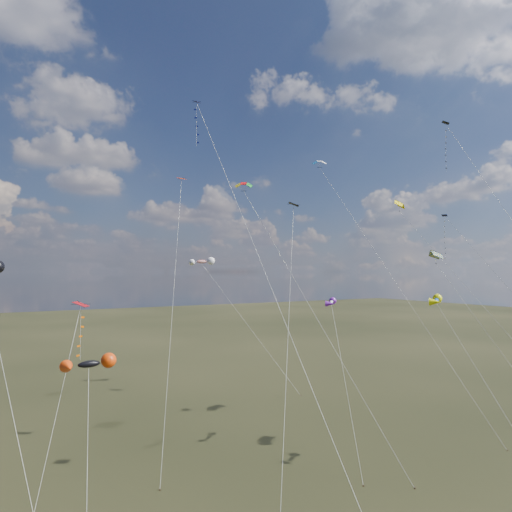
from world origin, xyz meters
TOP-DOWN VIEW (x-y plane):
  - diamond_black_high at (25.36, 13.29)m, footprint 3.03×21.93m
  - diamond_navy_tall at (-5.40, 18.45)m, footprint 2.71×31.15m
  - diamond_black_mid at (-1.98, 8.91)m, footprint 9.65×11.89m
  - diamond_red_low at (-16.91, 17.39)m, footprint 4.98×7.81m
  - diamond_navy_right at (30.97, 18.20)m, footprint 8.23×18.49m
  - diamond_orange_center at (-5.74, 25.17)m, footprint 8.14×16.10m
  - parafoil_yellow at (21.38, 18.54)m, footprint 10.34×19.64m
  - parafoil_blue_white at (17.81, 30.00)m, footprint 3.97×26.54m
  - parafoil_striped at (16.03, 9.04)m, footprint 7.44×12.16m
  - parafoil_tricolor at (-0.07, 20.14)m, footprint 7.78×17.35m
  - novelty_black_orange at (-16.76, 13.72)m, footprint 3.31×8.83m
  - novelty_white_purple at (7.57, 15.36)m, footprint 5.50×10.29m
  - novelty_redwhite_stripe at (5.82, 45.25)m, footprint 10.79×15.51m
  - novelty_blue_yellow at (12.36, 6.17)m, footprint 2.51×12.47m

SIDE VIEW (x-z plane):
  - novelty_black_orange at x=-16.76m, z-range 4.95..16.17m
  - diamond_red_low at x=-16.91m, z-range 4.69..19.65m
  - novelty_white_purple at x=7.57m, z-range 6.83..21.51m
  - novelty_blue_yellow at x=12.36m, z-range 7.07..22.36m
  - diamond_black_mid at x=-1.98m, z-range 5.60..29.27m
  - novelty_redwhite_stripe at x=5.82m, z-range 9.12..28.86m
  - parafoil_striped at x=16.03m, z-range 9.30..29.33m
  - diamond_orange_center at x=-5.74m, z-range 6.37..35.09m
  - diamond_navy_right at x=30.97m, z-range 8.35..33.62m
  - parafoil_yellow at x=21.38m, z-range 12.64..39.54m
  - parafoil_tricolor at x=-0.07m, z-range 12.82..40.05m
  - diamond_navy_tall at x=-5.40m, z-range 12.31..47.29m
  - diamond_black_high at x=25.36m, z-range 12.87..48.92m
  - parafoil_blue_white at x=17.81m, z-range 16.09..50.04m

